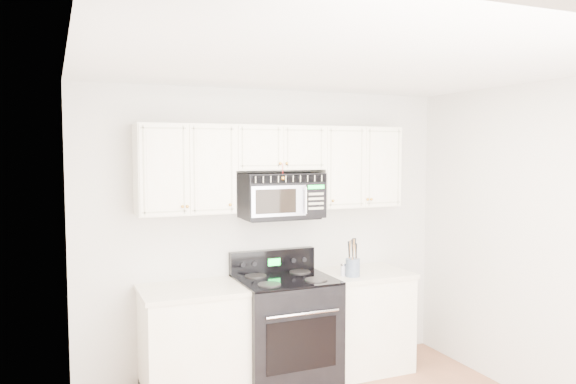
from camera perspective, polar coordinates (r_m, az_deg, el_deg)
room at (r=3.65m, az=8.02°, el=-7.67°), size 3.51×3.51×2.61m
base_cabinet_left at (r=4.90m, az=-9.63°, el=-15.18°), size 0.86×0.65×0.92m
base_cabinet_right at (r=5.47m, az=7.37°, el=-13.07°), size 0.86×0.65×0.92m
range at (r=5.09m, az=-0.29°, el=-13.68°), size 0.82×0.74×1.14m
upper_cabinets at (r=5.00m, az=-1.27°, el=2.90°), size 2.44×0.37×0.75m
microwave at (r=5.02m, az=-0.64°, el=-0.34°), size 0.72×0.41×0.40m
utensil_crock at (r=5.11m, az=6.59°, el=-7.53°), size 0.13×0.13×0.34m
shaker_salt at (r=5.13m, az=5.61°, el=-7.86°), size 0.05×0.05×0.11m
shaker_pepper at (r=5.12m, az=6.41°, el=-7.98°), size 0.04×0.04×0.10m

